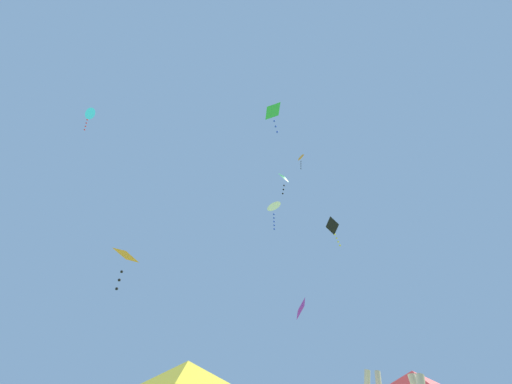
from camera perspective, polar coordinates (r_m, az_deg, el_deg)
The scene contains 10 objects.
canopy_tent_yellow at distance 14.82m, azimuth -12.81°, elevation -30.20°, with size 2.93×2.93×3.13m.
canopy_tent_red at distance 20.54m, azimuth 27.51°, elevation -28.84°, with size 2.93×2.93×3.14m.
kite_orange_delta at distance 36.65m, azimuth 8.34°, elevation 6.40°, with size 0.98×1.12×2.01m.
kite_black_diamond at distance 28.88m, azimuth 14.17°, elevation -6.42°, with size 1.08×1.01×2.64m.
kite_cyan_delta at distance 37.34m, azimuth -28.67°, elevation 12.69°, with size 0.86×1.35×2.75m.
kite_green_diamond at distance 26.48m, azimuth 3.13°, elevation 14.71°, with size 1.61×1.65×2.62m.
kite_green_delta at distance 33.52m, azimuth 5.30°, elevation 2.68°, with size 1.73×1.75×3.22m.
kite_white_delta at distance 23.26m, azimuth 3.32°, elevation -2.75°, with size 1.12×1.16×2.19m.
kite_magenta_diamond at distance 28.60m, azimuth 8.12°, elevation -20.71°, with size 1.09×1.28×1.49m.
kite_orange_diamond at distance 20.77m, azimuth -23.06°, elevation -10.96°, with size 1.55×1.33×2.66m.
Camera 1 is at (-0.64, -6.42, 1.51)m, focal length 21.41 mm.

